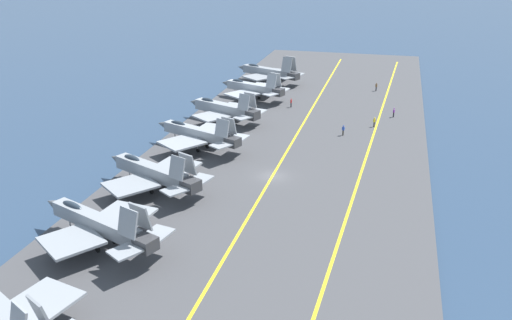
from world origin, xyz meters
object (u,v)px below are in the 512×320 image
Objects in this scene: parked_jet_sixth at (253,88)px; parked_jet_fourth at (198,133)px; parked_jet_nearest at (3,315)px; parked_jet_third at (153,172)px; crew_yellow_vest at (374,122)px; parked_jet_second at (99,223)px; crew_purple_vest at (394,112)px; parked_jet_seventh at (268,72)px; crew_brown_vest at (376,86)px; parked_jet_fifth at (224,109)px; crew_red_vest at (291,103)px; crew_blue_vest at (343,130)px.

parked_jet_fourth is at bearing 178.62° from parked_jet_sixth.
parked_jet_nearest is 76.15m from parked_jet_sixth.
parked_jet_nearest is at bearing -177.98° from parked_jet_third.
parked_jet_fourth is 31.96m from crew_yellow_vest.
parked_jet_third is at bearing 142.03° from crew_yellow_vest.
parked_jet_fourth is (30.33, 0.13, -0.05)m from parked_jet_second.
parked_jet_fourth reaches higher than crew_purple_vest.
parked_jet_sixth is at bearing -178.50° from parked_jet_seventh.
parked_jet_sixth is 8.47× the size of crew_brown_vest.
crew_brown_vest is at bearing -15.19° from parked_jet_nearest.
parked_jet_fifth is 15.81m from crew_red_vest.
crew_yellow_vest is at bearing -37.97° from parked_jet_third.
crew_red_vest is at bearing -154.02° from parked_jet_seventh.
crew_purple_vest is 19.46m from crew_brown_vest.
parked_jet_nearest is 61.85m from crew_blue_vest.
crew_blue_vest is (-31.82, 3.81, -0.01)m from crew_brown_vest.
parked_jet_fourth is 9.48× the size of crew_yellow_vest.
parked_jet_sixth is 9.53m from crew_red_vest.
crew_blue_vest is (-17.88, -20.57, -1.55)m from parked_jet_sixth.
parked_jet_seventh is at bearing -0.41° from parked_jet_fourth.
crew_purple_vest is at bearing -70.70° from parked_jet_fifth.
parked_jet_third reaches higher than crew_purple_vest.
parked_jet_third is at bearing 143.94° from crew_purple_vest.
parked_jet_second is at bearing 151.92° from crew_yellow_vest.
crew_blue_vest is at bearing -26.37° from parked_jet_second.
parked_jet_sixth is at bearing 49.00° from crew_blue_vest.
crew_purple_vest is at bearing -36.06° from parked_jet_third.
crew_blue_vest is (58.27, -20.66, -1.69)m from parked_jet_nearest.
parked_jet_nearest reaches higher than parked_jet_third.
parked_jet_nearest is 45.91m from parked_jet_fourth.
parked_jet_seventh is (61.30, -0.76, 0.09)m from parked_jet_third.
parked_jet_fourth is 14.74m from parked_jet_fifth.
parked_jet_sixth reaches higher than crew_brown_vest.
parked_jet_seventh is 9.82× the size of crew_yellow_vest.
parked_jet_seventh is at bearing 54.73° from crew_purple_vest.
parked_jet_second is 9.80× the size of crew_purple_vest.
crew_brown_vest reaches higher than crew_purple_vest.
parked_jet_seventh is (45.66, -0.32, -0.07)m from parked_jet_fourth.
parked_jet_sixth is at bearing -0.57° from parked_jet_second.
crew_blue_vest is 18.68m from crew_red_vest.
parked_jet_sixth is 0.89× the size of parked_jet_seventh.
parked_jet_third is at bearing 2.02° from parked_jet_nearest.
parked_jet_nearest is 8.57× the size of crew_yellow_vest.
parked_jet_third is at bearing 178.40° from parked_jet_fourth.
parked_jet_third is 1.08× the size of parked_jet_sixth.
parked_jet_fourth is 50.84m from crew_brown_vest.
parked_jet_third is at bearing 166.85° from crew_red_vest.
parked_jet_sixth is (15.51, -1.28, 0.15)m from parked_jet_fifth.
crew_brown_vest is at bearing -29.60° from parked_jet_fourth.
crew_purple_vest is at bearing -27.71° from parked_jet_second.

